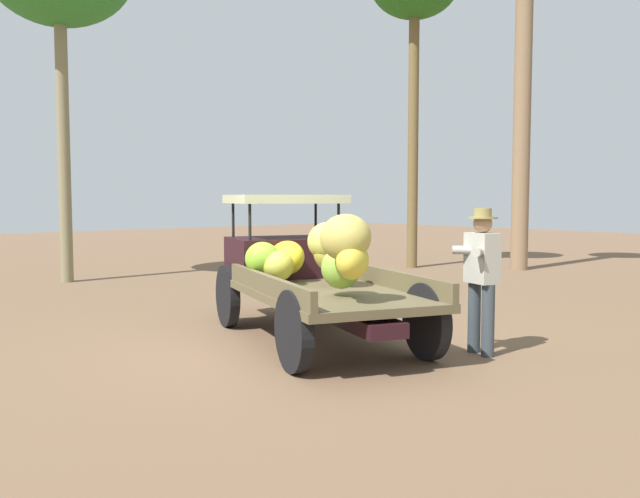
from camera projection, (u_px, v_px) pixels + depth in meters
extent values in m
plane|color=brown|center=(297.00, 344.00, 8.64)|extent=(60.00, 60.00, 0.00)
cube|color=black|center=(317.00, 304.00, 8.73)|extent=(3.92, 1.73, 0.16)
cylinder|color=black|center=(228.00, 296.00, 9.78)|extent=(0.88, 0.42, 0.88)
cylinder|color=black|center=(331.00, 290.00, 10.37)|extent=(0.88, 0.42, 0.88)
cylinder|color=black|center=(294.00, 332.00, 7.18)|extent=(0.88, 0.42, 0.88)
cylinder|color=black|center=(426.00, 321.00, 7.78)|extent=(0.88, 0.42, 0.88)
cube|color=brown|center=(331.00, 295.00, 8.30)|extent=(3.40, 2.61, 0.10)
cube|color=brown|center=(268.00, 285.00, 7.99)|extent=(2.86, 1.06, 0.22)
cube|color=brown|center=(390.00, 279.00, 8.58)|extent=(2.86, 1.06, 0.22)
cube|color=black|center=(285.00, 257.00, 9.85)|extent=(1.54, 1.80, 0.55)
cube|color=black|center=(266.00, 255.00, 10.68)|extent=(1.01, 1.23, 0.44)
cylinder|color=black|center=(233.00, 218.00, 9.97)|extent=(0.04, 0.04, 0.55)
cylinder|color=black|center=(316.00, 217.00, 10.45)|extent=(0.04, 0.04, 0.55)
cylinder|color=black|center=(250.00, 220.00, 9.16)|extent=(0.04, 0.04, 0.55)
cylinder|color=black|center=(339.00, 219.00, 9.64)|extent=(0.04, 0.04, 0.55)
cube|color=#ACB188|center=(285.00, 199.00, 9.78)|extent=(1.65, 1.84, 0.12)
ellipsoid|color=yellow|center=(286.00, 258.00, 9.13)|extent=(0.60, 0.60, 0.59)
ellipsoid|color=gold|center=(328.00, 252.00, 8.60)|extent=(0.74, 0.74, 0.58)
ellipsoid|color=yellow|center=(353.00, 261.00, 7.25)|extent=(0.61, 0.65, 0.42)
ellipsoid|color=gold|center=(278.00, 266.00, 8.72)|extent=(0.68, 0.70, 0.52)
ellipsoid|color=#81BC2D|center=(262.00, 259.00, 8.81)|extent=(0.59, 0.63, 0.50)
ellipsoid|color=#C6BA4F|center=(327.00, 241.00, 8.54)|extent=(0.79, 0.75, 0.61)
ellipsoid|color=#8CB93D|center=(341.00, 268.00, 7.79)|extent=(0.55, 0.54, 0.48)
ellipsoid|color=tan|center=(345.00, 237.00, 7.29)|extent=(0.66, 0.72, 0.67)
cylinder|color=#3A434A|center=(488.00, 321.00, 7.93)|extent=(0.15, 0.15, 0.84)
cylinder|color=#3A434A|center=(474.00, 317.00, 8.16)|extent=(0.15, 0.15, 0.84)
cube|color=#B3B0A3|center=(482.00, 258.00, 7.99)|extent=(0.45, 0.35, 0.59)
cylinder|color=#B3B0A3|center=(481.00, 251.00, 7.85)|extent=(0.24, 0.41, 0.10)
cylinder|color=#B3B0A3|center=(470.00, 250.00, 8.03)|extent=(0.39, 0.31, 0.10)
sphere|color=#A57C59|center=(483.00, 223.00, 7.96)|extent=(0.22, 0.22, 0.22)
cylinder|color=olive|center=(483.00, 218.00, 7.96)|extent=(0.34, 0.34, 0.02)
cylinder|color=olive|center=(483.00, 213.00, 7.95)|extent=(0.20, 0.20, 0.10)
cylinder|color=brown|center=(413.00, 136.00, 17.78)|extent=(0.27, 0.27, 6.87)
cylinder|color=#886B4D|center=(522.00, 118.00, 17.22)|extent=(0.43, 0.43, 7.66)
cylinder|color=#807554|center=(64.00, 141.00, 14.75)|extent=(0.26, 0.26, 6.11)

